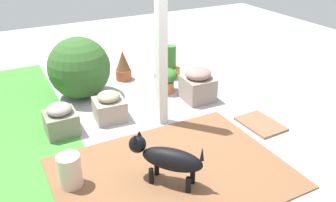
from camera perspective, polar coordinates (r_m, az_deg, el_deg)
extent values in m
plane|color=#A7A1A6|center=(4.60, -0.65, -4.80)|extent=(12.00, 12.00, 0.00)
cube|color=brown|center=(3.88, 0.66, -11.39)|extent=(1.80, 2.40, 0.02)
cube|color=white|center=(4.36, -1.10, 9.48)|extent=(0.12, 0.12, 2.22)
cube|color=gray|center=(5.33, 4.76, 1.97)|extent=(0.46, 0.44, 0.36)
ellipsoid|color=gray|center=(5.24, 4.86, 4.40)|extent=(0.38, 0.38, 0.17)
cube|color=tan|center=(4.87, -9.31, -1.33)|extent=(0.43, 0.43, 0.28)
ellipsoid|color=gray|center=(4.78, -9.48, 0.73)|extent=(0.30, 0.30, 0.14)
cube|color=gray|center=(4.68, -16.71, -3.38)|extent=(0.40, 0.39, 0.28)
ellipsoid|color=gray|center=(4.59, -17.03, -1.25)|extent=(0.31, 0.31, 0.14)
sphere|color=#315D27|center=(5.48, -14.03, 5.16)|extent=(0.92, 0.92, 0.92)
cylinder|color=#BB783E|center=(6.14, 0.45, 4.60)|extent=(0.31, 0.31, 0.18)
cylinder|color=#36702C|center=(6.04, 0.46, 7.08)|extent=(0.17, 0.17, 0.39)
cylinder|color=#C56F42|center=(5.60, -0.35, 2.33)|extent=(0.26, 0.26, 0.18)
ellipsoid|color=#2C7225|center=(5.53, -0.35, 4.11)|extent=(0.36, 0.36, 0.22)
cylinder|color=#A65130|center=(6.10, -7.11, 4.23)|extent=(0.26, 0.26, 0.18)
cone|color=brown|center=(6.01, -7.25, 6.46)|extent=(0.24, 0.24, 0.33)
ellipsoid|color=black|center=(3.56, 0.65, -9.34)|extent=(0.61, 0.58, 0.23)
sphere|color=black|center=(3.63, -4.90, -6.90)|extent=(0.18, 0.18, 0.18)
cone|color=black|center=(3.53, -5.30, -5.96)|extent=(0.05, 0.05, 0.07)
cone|color=black|center=(3.61, -4.63, -5.17)|extent=(0.05, 0.05, 0.07)
cylinder|color=black|center=(3.69, -2.70, -11.99)|extent=(0.05, 0.05, 0.19)
cylinder|color=black|center=(3.80, -1.82, -10.69)|extent=(0.05, 0.05, 0.19)
cylinder|color=black|center=(3.59, 3.26, -13.35)|extent=(0.05, 0.05, 0.19)
cylinder|color=black|center=(3.70, 3.97, -11.96)|extent=(0.05, 0.05, 0.19)
cone|color=black|center=(3.41, 5.49, -8.38)|extent=(0.04, 0.04, 0.15)
cylinder|color=beige|center=(3.74, -15.42, -10.79)|extent=(0.23, 0.23, 0.37)
cube|color=brown|center=(4.87, 14.59, -3.56)|extent=(0.61, 0.45, 0.03)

